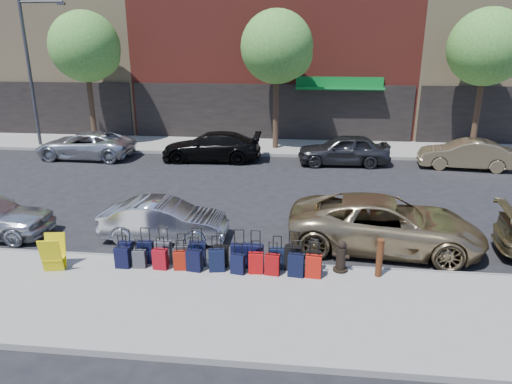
# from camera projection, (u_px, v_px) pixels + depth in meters

# --- Properties ---
(ground) EXTENTS (120.00, 120.00, 0.00)m
(ground) POSITION_uv_depth(u_px,v_px,m) (243.00, 208.00, 16.62)
(ground) COLOR black
(ground) RESTS_ON ground
(sidewalk_near) EXTENTS (60.00, 4.00, 0.15)m
(sidewalk_near) POSITION_uv_depth(u_px,v_px,m) (205.00, 303.00, 10.46)
(sidewalk_near) COLOR gray
(sidewalk_near) RESTS_ON ground
(sidewalk_far) EXTENTS (60.00, 4.00, 0.15)m
(sidewalk_far) POSITION_uv_depth(u_px,v_px,m) (267.00, 147.00, 26.03)
(sidewalk_far) COLOR gray
(sidewalk_far) RESTS_ON ground
(curb_near) EXTENTS (60.00, 0.08, 0.15)m
(curb_near) POSITION_uv_depth(u_px,v_px,m) (221.00, 262.00, 12.36)
(curb_near) COLOR gray
(curb_near) RESTS_ON ground
(curb_far) EXTENTS (60.00, 0.08, 0.15)m
(curb_far) POSITION_uv_depth(u_px,v_px,m) (264.00, 155.00, 24.13)
(curb_far) COLOR gray
(curb_far) RESTS_ON ground
(building_left) EXTENTS (15.00, 12.12, 16.00)m
(building_left) POSITION_uv_depth(u_px,v_px,m) (56.00, 9.00, 32.76)
(building_left) COLOR tan
(building_left) RESTS_ON ground
(tree_left) EXTENTS (3.80, 3.80, 7.27)m
(tree_left) POSITION_uv_depth(u_px,v_px,m) (88.00, 49.00, 24.92)
(tree_left) COLOR black
(tree_left) RESTS_ON sidewalk_far
(tree_center) EXTENTS (3.80, 3.80, 7.27)m
(tree_center) POSITION_uv_depth(u_px,v_px,m) (279.00, 49.00, 23.82)
(tree_center) COLOR black
(tree_center) RESTS_ON sidewalk_far
(tree_right) EXTENTS (3.80, 3.80, 7.27)m
(tree_right) POSITION_uv_depth(u_px,v_px,m) (489.00, 49.00, 22.72)
(tree_right) COLOR black
(tree_right) RESTS_ON sidewalk_far
(streetlight) EXTENTS (2.59, 0.18, 8.00)m
(streetlight) POSITION_uv_depth(u_px,v_px,m) (32.00, 63.00, 24.80)
(streetlight) COLOR #333338
(streetlight) RESTS_ON sidewalk_far
(suitcase_front_0) EXTENTS (0.38, 0.22, 0.89)m
(suitcase_front_0) POSITION_uv_depth(u_px,v_px,m) (126.00, 251.00, 12.24)
(suitcase_front_0) COLOR black
(suitcase_front_0) RESTS_ON sidewalk_near
(suitcase_front_1) EXTENTS (0.42, 0.24, 0.98)m
(suitcase_front_1) POSITION_uv_depth(u_px,v_px,m) (146.00, 252.00, 12.13)
(suitcase_front_1) COLOR black
(suitcase_front_1) RESTS_ON sidewalk_near
(suitcase_front_2) EXTENTS (0.43, 0.26, 1.00)m
(suitcase_front_2) POSITION_uv_depth(u_px,v_px,m) (163.00, 252.00, 12.10)
(suitcase_front_2) COLOR #414247
(suitcase_front_2) RESTS_ON sidewalk_near
(suitcase_front_3) EXTENTS (0.37, 0.23, 0.86)m
(suitcase_front_3) POSITION_uv_depth(u_px,v_px,m) (182.00, 255.00, 12.05)
(suitcase_front_3) COLOR #323237
(suitcase_front_3) RESTS_ON sidewalk_near
(suitcase_front_4) EXTENTS (0.47, 0.30, 1.04)m
(suitcase_front_4) POSITION_uv_depth(u_px,v_px,m) (198.00, 254.00, 11.97)
(suitcase_front_4) COLOR black
(suitcase_front_4) RESTS_ON sidewalk_near
(suitcase_front_5) EXTENTS (0.39, 0.22, 0.92)m
(suitcase_front_5) POSITION_uv_depth(u_px,v_px,m) (221.00, 256.00, 11.94)
(suitcase_front_5) COLOR black
(suitcase_front_5) RESTS_ON sidewalk_near
(suitcase_front_6) EXTENTS (0.44, 0.26, 1.03)m
(suitcase_front_6) POSITION_uv_depth(u_px,v_px,m) (239.00, 255.00, 11.89)
(suitcase_front_6) COLOR black
(suitcase_front_6) RESTS_ON sidewalk_near
(suitcase_front_7) EXTENTS (0.44, 0.27, 1.02)m
(suitcase_front_7) POSITION_uv_depth(u_px,v_px,m) (255.00, 256.00, 11.87)
(suitcase_front_7) COLOR black
(suitcase_front_7) RESTS_ON sidewalk_near
(suitcase_front_8) EXTENTS (0.38, 0.22, 0.90)m
(suitcase_front_8) POSITION_uv_depth(u_px,v_px,m) (277.00, 258.00, 11.81)
(suitcase_front_8) COLOR black
(suitcase_front_8) RESTS_ON sidewalk_near
(suitcase_front_9) EXTENTS (0.46, 0.28, 1.05)m
(suitcase_front_9) POSITION_uv_depth(u_px,v_px,m) (293.00, 258.00, 11.74)
(suitcase_front_9) COLOR black
(suitcase_front_9) RESTS_ON sidewalk_near
(suitcase_front_10) EXTENTS (0.38, 0.26, 0.85)m
(suitcase_front_10) POSITION_uv_depth(u_px,v_px,m) (313.00, 260.00, 11.73)
(suitcase_front_10) COLOR black
(suitcase_front_10) RESTS_ON sidewalk_near
(suitcase_back_0) EXTENTS (0.37, 0.22, 0.89)m
(suitcase_back_0) POSITION_uv_depth(u_px,v_px,m) (123.00, 258.00, 11.86)
(suitcase_back_0) COLOR black
(suitcase_back_0) RESTS_ON sidewalk_near
(suitcase_back_1) EXTENTS (0.34, 0.21, 0.78)m
(suitcase_back_1) POSITION_uv_depth(u_px,v_px,m) (139.00, 259.00, 11.87)
(suitcase_back_1) COLOR #3B3B40
(suitcase_back_1) RESTS_ON sidewalk_near
(suitcase_back_2) EXTENTS (0.38, 0.24, 0.88)m
(suitcase_back_2) POSITION_uv_depth(u_px,v_px,m) (160.00, 259.00, 11.79)
(suitcase_back_2) COLOR maroon
(suitcase_back_2) RESTS_ON sidewalk_near
(suitcase_back_3) EXTENTS (0.36, 0.23, 0.81)m
(suitcase_back_3) POSITION_uv_depth(u_px,v_px,m) (180.00, 260.00, 11.77)
(suitcase_back_3) COLOR #951809
(suitcase_back_3) RESTS_ON sidewalk_near
(suitcase_back_4) EXTENTS (0.41, 0.27, 0.92)m
(suitcase_back_4) POSITION_uv_depth(u_px,v_px,m) (194.00, 260.00, 11.69)
(suitcase_back_4) COLOR black
(suitcase_back_4) RESTS_ON sidewalk_near
(suitcase_back_5) EXTENTS (0.43, 0.30, 0.95)m
(suitcase_back_5) POSITION_uv_depth(u_px,v_px,m) (217.00, 260.00, 11.68)
(suitcase_back_5) COLOR black
(suitcase_back_5) RESTS_ON sidewalk_near
(suitcase_back_6) EXTENTS (0.38, 0.26, 0.84)m
(suitcase_back_6) POSITION_uv_depth(u_px,v_px,m) (238.00, 264.00, 11.57)
(suitcase_back_6) COLOR black
(suitcase_back_6) RESTS_ON sidewalk_near
(suitcase_back_7) EXTENTS (0.38, 0.24, 0.88)m
(suitcase_back_7) POSITION_uv_depth(u_px,v_px,m) (256.00, 263.00, 11.58)
(suitcase_back_7) COLOR #A90A0C
(suitcase_back_7) RESTS_ON sidewalk_near
(suitcase_back_8) EXTENTS (0.39, 0.25, 0.87)m
(suitcase_back_8) POSITION_uv_depth(u_px,v_px,m) (272.00, 265.00, 11.50)
(suitcase_back_8) COLOR #92090B
(suitcase_back_8) RESTS_ON sidewalk_near
(suitcase_back_9) EXTENTS (0.43, 0.28, 0.95)m
(suitcase_back_9) POSITION_uv_depth(u_px,v_px,m) (296.00, 265.00, 11.42)
(suitcase_back_9) COLOR black
(suitcase_back_9) RESTS_ON sidewalk_near
(suitcase_back_10) EXTENTS (0.41, 0.26, 0.93)m
(suitcase_back_10) POSITION_uv_depth(u_px,v_px,m) (313.00, 266.00, 11.37)
(suitcase_back_10) COLOR #B3160B
(suitcase_back_10) RESTS_ON sidewalk_near
(fire_hydrant) EXTENTS (0.43, 0.38, 0.84)m
(fire_hydrant) POSITION_uv_depth(u_px,v_px,m) (341.00, 257.00, 11.65)
(fire_hydrant) COLOR black
(fire_hydrant) RESTS_ON sidewalk_near
(bollard) EXTENTS (0.18, 0.18, 1.00)m
(bollard) POSITION_uv_depth(u_px,v_px,m) (380.00, 257.00, 11.35)
(bollard) COLOR #38190C
(bollard) RESTS_ON sidewalk_near
(display_rack) EXTENTS (0.61, 0.65, 0.93)m
(display_rack) POSITION_uv_depth(u_px,v_px,m) (53.00, 253.00, 11.68)
(display_rack) COLOR #DAC80C
(display_rack) RESTS_ON sidewalk_near
(car_near_1) EXTENTS (3.81, 1.38, 1.25)m
(car_near_1) POSITION_uv_depth(u_px,v_px,m) (164.00, 220.00, 13.81)
(car_near_1) COLOR silver
(car_near_1) RESTS_ON ground
(car_near_2) EXTENTS (5.71, 3.04, 1.53)m
(car_near_2) POSITION_uv_depth(u_px,v_px,m) (385.00, 224.00, 13.18)
(car_near_2) COLOR tan
(car_near_2) RESTS_ON ground
(car_far_0) EXTENTS (5.03, 2.40, 1.38)m
(car_far_0) POSITION_uv_depth(u_px,v_px,m) (85.00, 145.00, 23.57)
(car_far_0) COLOR silver
(car_far_0) RESTS_ON ground
(car_far_1) EXTENTS (5.09, 2.25, 1.45)m
(car_far_1) POSITION_uv_depth(u_px,v_px,m) (212.00, 147.00, 23.07)
(car_far_1) COLOR black
(car_far_1) RESTS_ON ground
(car_far_2) EXTENTS (4.50, 2.02, 1.50)m
(car_far_2) POSITION_uv_depth(u_px,v_px,m) (343.00, 150.00, 22.30)
(car_far_2) COLOR #303032
(car_far_2) RESTS_ON ground
(car_far_3) EXTENTS (4.37, 1.93, 1.39)m
(car_far_3) POSITION_uv_depth(u_px,v_px,m) (465.00, 154.00, 21.63)
(car_far_3) COLOR tan
(car_far_3) RESTS_ON ground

